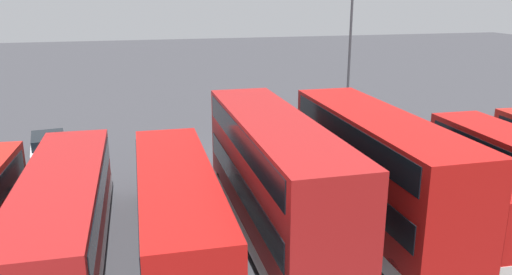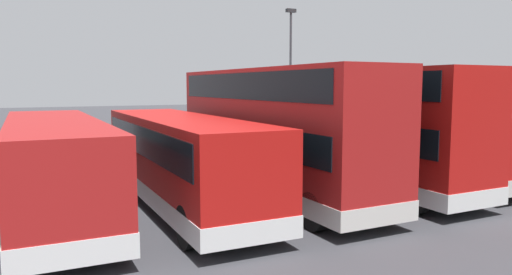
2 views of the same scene
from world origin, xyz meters
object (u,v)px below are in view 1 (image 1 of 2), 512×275
at_px(bus_double_decker_fifth, 274,176).
at_px(car_hatchback_silver, 49,147).
at_px(lamp_post_tall, 350,48).
at_px(waste_bin_yellow, 377,115).
at_px(bus_single_deck_sixth, 177,208).
at_px(bus_single_deck_third, 446,180).
at_px(bus_double_decker_fourth, 376,171).
at_px(bus_single_deck_seventh, 64,212).

height_order(bus_double_decker_fifth, car_hatchback_silver, bus_double_decker_fifth).
relative_size(lamp_post_tall, waste_bin_yellow, 9.69).
bearing_deg(lamp_post_tall, bus_single_deck_sixth, 48.70).
xyz_separation_m(bus_single_deck_third, bus_double_decker_fourth, (3.33, 0.44, 0.83)).
distance_m(bus_single_deck_seventh, lamp_post_tall, 21.49).
xyz_separation_m(bus_single_deck_sixth, car_hatchback_silver, (5.89, -11.64, -0.92)).
relative_size(bus_double_decker_fourth, bus_double_decker_fifth, 0.92).
distance_m(lamp_post_tall, waste_bin_yellow, 5.65).
height_order(bus_double_decker_fourth, bus_single_deck_sixth, bus_double_decker_fourth).
bearing_deg(bus_single_deck_third, lamp_post_tall, -97.39).
xyz_separation_m(bus_single_deck_third, bus_single_deck_sixth, (10.61, 0.17, 0.00)).
relative_size(bus_single_deck_third, bus_single_deck_sixth, 0.95).
height_order(bus_double_decker_fourth, car_hatchback_silver, bus_double_decker_fourth).
bearing_deg(car_hatchback_silver, bus_double_decker_fifth, 129.12).
bearing_deg(waste_bin_yellow, car_hatchback_silver, 9.43).
bearing_deg(bus_single_deck_seventh, bus_single_deck_sixth, 172.14).
bearing_deg(waste_bin_yellow, bus_single_deck_seventh, 37.61).
xyz_separation_m(bus_double_decker_fourth, bus_single_deck_sixth, (7.28, -0.27, -0.83)).
height_order(bus_double_decker_fifth, waste_bin_yellow, bus_double_decker_fifth).
bearing_deg(bus_double_decker_fourth, waste_bin_yellow, -117.16).
distance_m(bus_single_deck_seventh, waste_bin_yellow, 23.99).
distance_m(bus_single_deck_seventh, car_hatchback_silver, 11.35).
bearing_deg(bus_single_deck_seventh, bus_double_decker_fourth, 175.88).
xyz_separation_m(bus_double_decker_fifth, bus_single_deck_seventh, (7.28, -0.42, -0.83)).
relative_size(bus_single_deck_sixth, waste_bin_yellow, 11.75).
relative_size(bus_single_deck_seventh, car_hatchback_silver, 2.57).
height_order(bus_single_deck_sixth, waste_bin_yellow, bus_single_deck_sixth).
bearing_deg(bus_single_deck_sixth, bus_double_decker_fifth, -178.24).
distance_m(bus_single_deck_third, bus_single_deck_seventh, 14.41).
bearing_deg(bus_single_deck_sixth, car_hatchback_silver, -63.18).
bearing_deg(bus_double_decker_fourth, car_hatchback_silver, -42.14).
bearing_deg(bus_single_deck_seventh, lamp_post_tall, -139.97).
bearing_deg(bus_double_decker_fourth, bus_double_decker_fifth, -5.75).
height_order(bus_double_decker_fourth, waste_bin_yellow, bus_double_decker_fourth).
xyz_separation_m(bus_double_decker_fourth, bus_double_decker_fifth, (3.79, -0.38, 0.00)).
bearing_deg(waste_bin_yellow, bus_single_deck_sixth, 44.91).
distance_m(bus_double_decker_fifth, bus_single_deck_sixth, 3.59).
xyz_separation_m(bus_single_deck_sixth, bus_single_deck_seventh, (3.79, -0.52, 0.00)).
relative_size(bus_double_decker_fourth, bus_single_deck_sixth, 0.96).
bearing_deg(bus_single_deck_sixth, bus_single_deck_third, -179.10).
bearing_deg(waste_bin_yellow, bus_single_deck_third, 73.00).
height_order(bus_double_decker_fifth, bus_single_deck_seventh, bus_double_decker_fifth).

